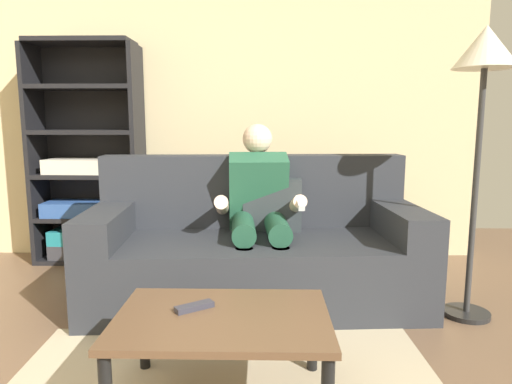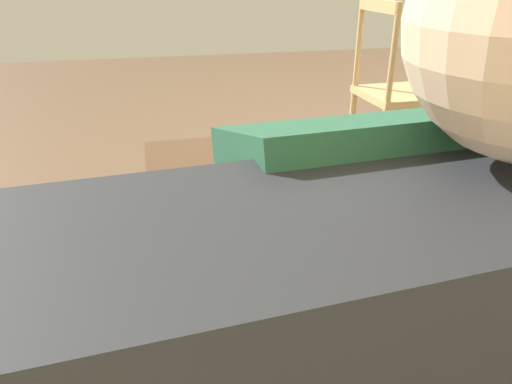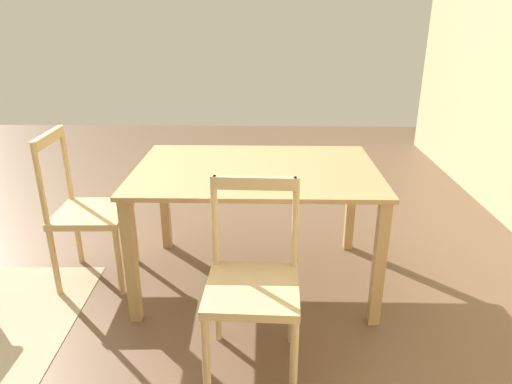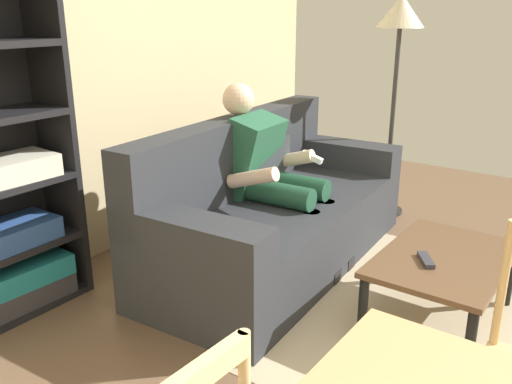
% 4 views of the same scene
% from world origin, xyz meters
% --- Properties ---
extents(wall_back, '(6.08, 0.12, 2.57)m').
position_xyz_m(wall_back, '(0.00, 3.07, 1.28)').
color(wall_back, '#D1BC8C').
rests_on(wall_back, ground_plane).
extents(couch, '(2.20, 1.06, 0.95)m').
position_xyz_m(couch, '(1.11, 1.98, 0.34)').
color(couch, '#282B30').
rests_on(couch, ground_plane).
extents(person_lounging, '(0.61, 0.92, 1.17)m').
position_xyz_m(person_lounging, '(1.14, 2.02, 0.61)').
color(person_lounging, '#23563D').
rests_on(person_lounging, ground_plane).
extents(coffee_table, '(0.89, 0.61, 0.39)m').
position_xyz_m(coffee_table, '(1.00, 0.80, 0.34)').
color(coffee_table, brown).
rests_on(coffee_table, ground_plane).
extents(tv_remote, '(0.17, 0.14, 0.02)m').
position_xyz_m(tv_remote, '(0.87, 0.86, 0.40)').
color(tv_remote, '#2D2D38').
rests_on(tv_remote, coffee_table).
extents(area_rug, '(2.04, 1.46, 0.01)m').
position_xyz_m(area_rug, '(1.00, 0.80, 0.00)').
color(area_rug, tan).
rests_on(area_rug, ground_plane).
extents(floor_lamp, '(0.36, 0.36, 1.73)m').
position_xyz_m(floor_lamp, '(2.43, 1.72, 1.46)').
color(floor_lamp, black).
rests_on(floor_lamp, ground_plane).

